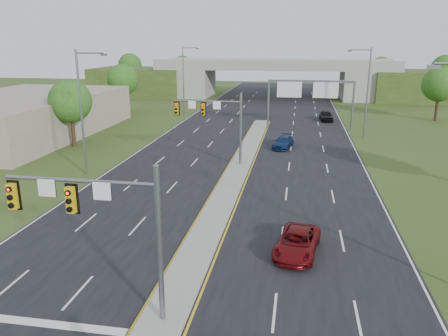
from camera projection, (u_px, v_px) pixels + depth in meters
The scene contains 22 objects.
ground at pixel (163, 322), 18.78m from camera, with size 240.00×240.00×0.00m, color #334518.
road at pixel (251, 143), 51.92m from camera, with size 24.00×160.00×0.02m, color black.
median at pixel (237, 170), 40.53m from camera, with size 2.00×54.00×0.16m, color gray.
lane_markings at pixel (240, 155), 46.25m from camera, with size 23.72×160.00×0.01m.
signal_mast_near at pixel (105, 217), 17.77m from camera, with size 6.62×0.60×7.00m.
signal_mast_far at pixel (217, 117), 41.44m from camera, with size 6.62×0.60×7.00m.
sign_gantry at pixel (309, 91), 58.78m from camera, with size 11.58×0.44×6.67m.
overpass at pixel (275, 81), 93.55m from camera, with size 80.00×14.00×8.10m.
lightpole_l_mid at pixel (83, 107), 38.18m from camera, with size 2.85×0.25×11.00m.
lightpole_l_far at pixel (185, 77), 71.32m from camera, with size 2.85×0.25×11.00m.
lightpole_r_far at pixel (366, 89), 52.81m from camera, with size 2.85×0.25×11.00m.
tree_l_near at pixel (70, 101), 48.99m from camera, with size 4.80×4.80×7.60m.
tree_l_mid at pixel (123, 80), 73.22m from camera, with size 5.20×5.20×8.12m.
tree_r_mid at pixel (440, 84), 65.12m from camera, with size 5.20×5.20×8.12m.
tree_back_a at pixel (130, 65), 112.32m from camera, with size 6.00×6.00×8.85m.
tree_back_b at pixel (183, 67), 110.15m from camera, with size 5.60×5.60×8.32m.
tree_back_c at pixel (381, 69), 102.37m from camera, with size 5.60×5.60×8.32m.
tree_back_d at pixel (445, 68), 100.02m from camera, with size 6.00×6.00×8.85m.
commercial_building at pixel (20, 115), 56.09m from camera, with size 18.00×30.00×5.00m, color gray.
car_far_a at pixel (297, 242), 24.68m from camera, with size 2.18×4.73×1.31m, color #60090C.
car_far_b at pixel (283, 142), 49.42m from camera, with size 1.79×4.40×1.28m, color #0B1F47.
car_far_c at pixel (326, 116), 66.47m from camera, with size 1.80×4.47×1.52m, color black.
Camera 1 is at (5.32, -15.53, 11.58)m, focal length 35.00 mm.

